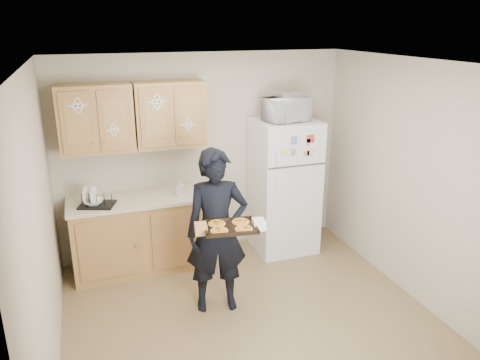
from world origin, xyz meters
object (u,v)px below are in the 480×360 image
at_px(refrigerator, 284,186).
at_px(dish_rack, 97,199).
at_px(baking_tray, 230,227).
at_px(person, 217,232).
at_px(microwave, 286,109).

bearing_deg(refrigerator, dish_rack, -178.79).
xyz_separation_m(baking_tray, dish_rack, (-1.13, 1.28, -0.04)).
distance_m(person, dish_rack, 1.47).
bearing_deg(person, dish_rack, 146.44).
height_order(baking_tray, dish_rack, dish_rack).
relative_size(microwave, dish_rack, 1.38).
height_order(person, baking_tray, person).
height_order(microwave, dish_rack, microwave).
height_order(refrigerator, dish_rack, refrigerator).
bearing_deg(refrigerator, person, -139.08).
bearing_deg(person, baking_tray, -73.04).
height_order(person, microwave, microwave).
bearing_deg(microwave, dish_rack, 170.07).
distance_m(refrigerator, baking_tray, 1.76).
height_order(refrigerator, baking_tray, refrigerator).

